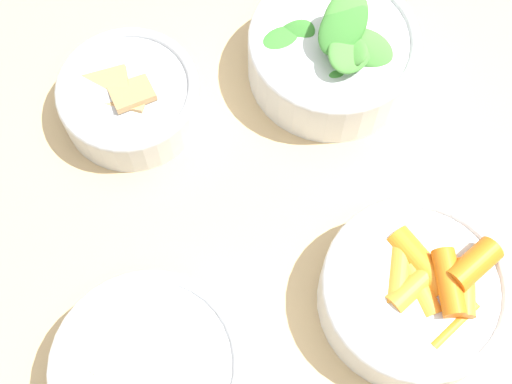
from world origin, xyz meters
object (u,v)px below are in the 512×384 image
bowl_carrots (415,291)px  bowl_beans_hotdog (150,370)px  bowl_greens (333,52)px  bowl_cookies (130,98)px

bowl_carrots → bowl_beans_hotdog: bearing=0.2°
bowl_greens → bowl_carrots: bearing=88.0°
bowl_carrots → bowl_greens: (-0.01, -0.23, 0.00)m
bowl_beans_hotdog → bowl_cookies: (-0.04, -0.25, -0.00)m
bowl_cookies → bowl_greens: bearing=177.0°
bowl_greens → bowl_beans_hotdog: (0.23, 0.24, -0.01)m
bowl_carrots → bowl_cookies: bowl_carrots is taller
bowl_carrots → bowl_beans_hotdog: size_ratio=1.01×
bowl_carrots → bowl_greens: bearing=-92.0°
bowl_beans_hotdog → bowl_cookies: 0.25m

